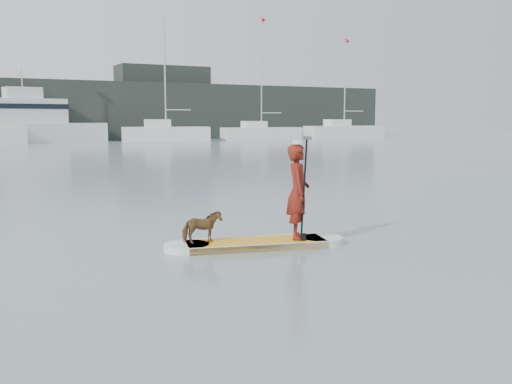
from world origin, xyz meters
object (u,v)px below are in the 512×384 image
motor_yacht_a (37,123)px  dog (202,227)px  sailboat_g (343,131)px  paddleboard (256,244)px  paddler (298,192)px  sailboat_f (261,132)px  sailboat_e (165,133)px

motor_yacht_a → dog: bearing=-102.2°
dog → sailboat_g: bearing=-33.9°
sailboat_g → dog: bearing=-124.5°
paddleboard → dog: size_ratio=4.76×
motor_yacht_a → sailboat_g: size_ratio=1.06×
paddler → sailboat_f: 49.19m
paddler → motor_yacht_a: bearing=27.3°
dog → sailboat_e: sailboat_e is taller
paddleboard → dog: dog is taller
paddler → sailboat_g: 53.95m
dog → paddler: bearing=-99.0°
paddler → paddleboard: bearing=104.8°
sailboat_e → motor_yacht_a: (-11.34, 2.80, 1.02)m
dog → sailboat_g: sailboat_g is taller
paddleboard → sailboat_g: (33.49, 42.69, 0.82)m
sailboat_e → motor_yacht_a: 11.72m
paddleboard → sailboat_e: (13.47, 44.44, 0.79)m
paddleboard → sailboat_e: bearing=87.4°
paddler → sailboat_g: sailboat_g is taller
sailboat_f → sailboat_e: bearing=179.9°
dog → sailboat_e: 46.50m
dog → motor_yacht_a: (3.08, 47.00, 1.47)m
dog → sailboat_e: size_ratio=0.06×
paddleboard → sailboat_e: size_ratio=0.27×
paddler → sailboat_f: bearing=1.5°
paddleboard → paddler: bearing=-0.0°
sailboat_g → sailboat_e: bearing=179.5°
motor_yacht_a → paddler: bearing=-100.1°
paddler → sailboat_e: bearing=13.1°
paddleboard → paddler: size_ratio=1.87×
dog → sailboat_f: 49.62m
paddler → dog: 1.85m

